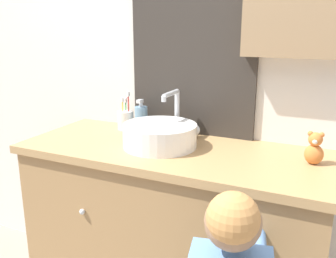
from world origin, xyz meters
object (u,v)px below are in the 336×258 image
object	(u,v)px
sink_basin	(161,134)
toothbrush_holder	(126,120)
teddy_bear	(314,149)
soap_dispenser	(141,119)

from	to	relation	value
sink_basin	toothbrush_holder	bearing A→B (deg)	148.54
teddy_bear	sink_basin	bearing A→B (deg)	-175.57
toothbrush_holder	teddy_bear	xyz separation A→B (m)	(0.92, -0.13, 0.01)
soap_dispenser	teddy_bear	xyz separation A→B (m)	(0.82, -0.11, -0.01)
soap_dispenser	teddy_bear	bearing A→B (deg)	-7.97
toothbrush_holder	soap_dispenser	xyz separation A→B (m)	(0.10, -0.01, 0.02)
sink_basin	toothbrush_holder	size ratio (longest dim) A/B	1.94
toothbrush_holder	soap_dispenser	size ratio (longest dim) A/B	1.17
soap_dispenser	teddy_bear	distance (m)	0.83
toothbrush_holder	soap_dispenser	bearing A→B (deg)	-6.45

